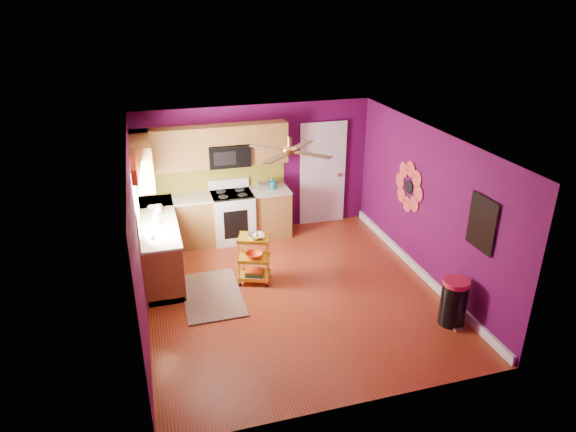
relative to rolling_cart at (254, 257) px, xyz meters
name	(u,v)px	position (x,y,z in m)	size (l,w,h in m)	color
ground	(293,293)	(0.50, -0.50, -0.46)	(5.00, 5.00, 0.00)	maroon
room_envelope	(295,197)	(0.53, -0.50, 1.17)	(4.54, 5.04, 2.52)	#4E0940
lower_cabinets	(193,231)	(-0.84, 1.32, -0.03)	(2.81, 2.31, 0.94)	brown
electric_range	(233,216)	(-0.05, 1.67, 0.02)	(0.76, 0.66, 1.13)	white
upper_cabinetry	(191,152)	(-0.74, 1.67, 1.34)	(2.80, 2.30, 1.26)	brown
left_window	(135,182)	(-1.71, 0.55, 1.28)	(0.08, 1.35, 1.08)	white
panel_door	(323,175)	(1.86, 1.97, 0.56)	(0.95, 0.11, 2.15)	white
right_wall_art	(439,202)	(2.73, -0.84, 0.98)	(0.04, 2.74, 1.04)	black
ceiling_fan	(290,150)	(0.50, -0.30, 1.83)	(1.01, 1.01, 0.26)	#BF8C3F
shag_rug	(212,295)	(-0.74, -0.22, -0.45)	(0.89, 1.46, 0.02)	black
rolling_cart	(254,257)	(0.00, 0.00, 0.00)	(0.59, 0.51, 0.90)	gold
trash_can	(454,302)	(2.47, -1.90, -0.11)	(0.39, 0.42, 0.71)	black
teal_kettle	(272,185)	(0.74, 1.71, 0.56)	(0.18, 0.18, 0.21)	teal
toaster	(263,185)	(0.57, 1.70, 0.57)	(0.22, 0.15, 0.18)	beige
soap_bottle_a	(156,218)	(-1.46, 0.68, 0.58)	(0.09, 0.09, 0.20)	#EA3F72
soap_bottle_b	(159,209)	(-1.40, 1.09, 0.56)	(0.12, 0.12, 0.15)	white
counter_dish	(155,209)	(-1.45, 1.26, 0.51)	(0.26, 0.26, 0.06)	white
counter_cup	(151,236)	(-1.57, 0.12, 0.53)	(0.12, 0.12, 0.09)	white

